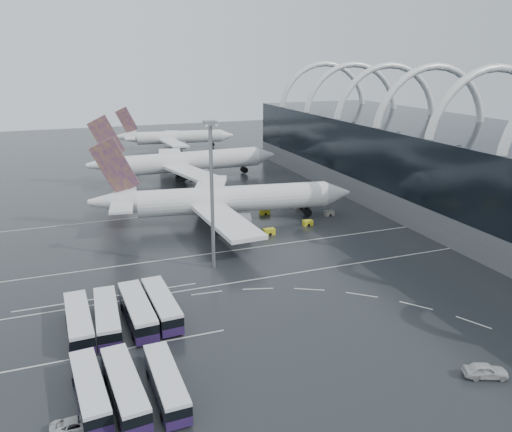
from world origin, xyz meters
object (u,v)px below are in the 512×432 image
object	(u,v)px
van_curve_a	(76,425)
gse_cart_belly_e	(265,212)
airliner_gate_b	(183,162)
gse_cart_belly_d	(329,213)
bus_row_near_c	(138,310)
bus_row_far_b	(125,387)
gse_cart_belly_b	(300,206)
gse_cart_belly_c	(269,232)
bus_row_far_a	(90,390)
bus_row_near_a	(79,322)
floodlight_mast	(211,178)
van_curve_b	(485,370)
bus_row_near_d	(161,305)
airliner_gate_c	(173,138)
gse_cart_belly_a	(308,223)
bus_row_near_b	(107,317)
bus_row_far_c	(166,382)
airliner_main	(221,200)

from	to	relation	value
van_curve_a	gse_cart_belly_e	size ratio (longest dim) A/B	2.16
airliner_gate_b	gse_cart_belly_d	bearing A→B (deg)	-66.20
van_curve_a	gse_cart_belly_e	xyz separation A→B (m)	(44.51, 61.23, -0.06)
bus_row_near_c	gse_cart_belly_e	distance (m)	54.70
bus_row_far_b	gse_cart_belly_b	world-z (taller)	bus_row_far_b
bus_row_far_b	gse_cart_belly_c	xyz separation A→B (m)	(34.98, 44.61, -1.12)
airliner_gate_b	bus_row_far_a	distance (m)	105.90
bus_row_near_a	bus_row_near_c	world-z (taller)	bus_row_near_c
bus_row_near_c	gse_cart_belly_e	world-z (taller)	bus_row_near_c
bus_row_near_a	floodlight_mast	bearing A→B (deg)	-59.07
airliner_gate_b	floodlight_mast	bearing A→B (deg)	-100.43
van_curve_a	van_curve_b	xyz separation A→B (m)	(45.36, -7.51, 0.16)
bus_row_near_d	gse_cart_belly_e	size ratio (longest dim) A/B	5.82
airliner_gate_c	bus_row_far_a	bearing A→B (deg)	-97.89
bus_row_far_a	van_curve_a	size ratio (longest dim) A/B	2.49
van_curve_a	gse_cart_belly_a	distance (m)	71.22
bus_row_near_b	van_curve_a	world-z (taller)	bus_row_near_b
bus_row_far_c	airliner_gate_c	bearing A→B (deg)	-13.30
bus_row_near_c	gse_cart_belly_b	bearing A→B (deg)	-49.96
bus_row_far_c	gse_cart_belly_c	xyz separation A→B (m)	(30.57, 45.19, -1.02)
bus_row_far_a	gse_cart_belly_b	distance (m)	78.75
bus_row_near_a	gse_cart_belly_b	size ratio (longest dim) A/B	5.54
bus_row_near_b	floodlight_mast	size ratio (longest dim) A/B	0.52
bus_row_near_b	van_curve_a	xyz separation A→B (m)	(-4.66, -19.56, -1.11)
gse_cart_belly_b	gse_cart_belly_c	bearing A→B (deg)	-133.85
airliner_gate_b	bus_row_near_a	bearing A→B (deg)	-113.60
bus_row_far_a	gse_cart_belly_d	bearing A→B (deg)	-53.18
bus_row_near_c	van_curve_a	bearing A→B (deg)	152.90
bus_row_near_a	gse_cart_belly_e	xyz separation A→B (m)	(43.54, 41.79, -1.19)
bus_row_near_a	gse_cart_belly_d	distance (m)	67.64
airliner_main	bus_row_near_a	xyz separation A→B (m)	(-32.17, -39.99, -3.24)
bus_row_near_b	gse_cart_belly_a	distance (m)	55.17
bus_row_far_b	gse_cart_belly_d	bearing A→B (deg)	-50.69
van_curve_a	airliner_main	bearing A→B (deg)	-29.92
bus_row_near_a	gse_cart_belly_d	world-z (taller)	bus_row_near_a
bus_row_near_b	gse_cart_belly_b	size ratio (longest dim) A/B	5.49
bus_row_far_b	bus_row_far_c	size ratio (longest dim) A/B	1.07
gse_cart_belly_d	bus_row_near_c	bearing A→B (deg)	-144.77
bus_row_far_a	van_curve_a	world-z (taller)	bus_row_far_a
bus_row_near_b	gse_cart_belly_e	size ratio (longest dim) A/B	5.74
gse_cart_belly_d	bus_row_near_d	bearing A→B (deg)	-143.28
airliner_main	bus_row_far_a	world-z (taller)	airliner_main
gse_cart_belly_e	gse_cart_belly_a	bearing A→B (deg)	-61.36
bus_row_near_d	van_curve_a	world-z (taller)	bus_row_near_d
floodlight_mast	bus_row_near_a	bearing A→B (deg)	-146.64
bus_row_near_a	van_curve_a	bearing A→B (deg)	174.71
airliner_gate_c	airliner_main	bearing A→B (deg)	-88.57
airliner_main	gse_cart_belly_e	bearing A→B (deg)	17.50
floodlight_mast	bus_row_far_b	bearing A→B (deg)	-120.96
airliner_gate_b	bus_row_near_a	world-z (taller)	airliner_gate_b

